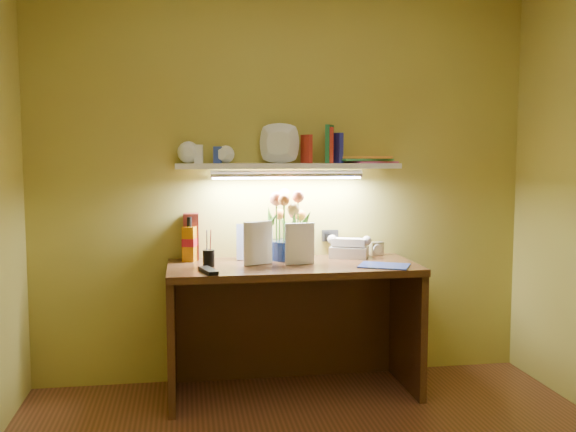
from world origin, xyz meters
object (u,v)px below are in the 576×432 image
object	(u,v)px
telephone	(349,246)
flower_bouquet	(289,226)
desk_clock	(377,249)
whisky_bottle	(190,239)
desk	(293,329)

from	to	relation	value
telephone	flower_bouquet	bearing A→B (deg)	-153.84
desk_clock	whisky_bottle	world-z (taller)	whisky_bottle
desk	flower_bouquet	distance (m)	0.59
telephone	desk_clock	xyz separation A→B (m)	(0.19, 0.05, -0.03)
desk	desk_clock	distance (m)	0.74
whisky_bottle	telephone	bearing A→B (deg)	-0.32
telephone	whisky_bottle	world-z (taller)	whisky_bottle
flower_bouquet	desk_clock	world-z (taller)	flower_bouquet
flower_bouquet	whisky_bottle	world-z (taller)	flower_bouquet
desk	flower_bouquet	size ratio (longest dim) A/B	3.55
desk_clock	telephone	bearing A→B (deg)	-176.22
desk	telephone	bearing A→B (deg)	25.65
desk	telephone	distance (m)	0.61
desk_clock	desk	bearing A→B (deg)	-169.20
desk	whisky_bottle	xyz separation A→B (m)	(-0.57, 0.18, 0.50)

